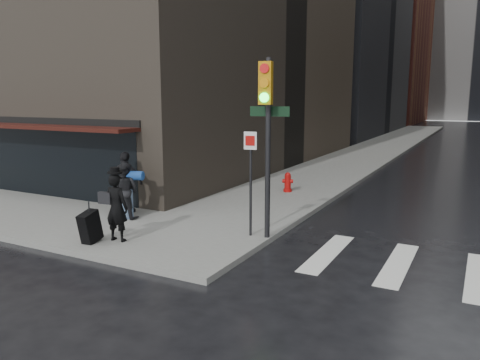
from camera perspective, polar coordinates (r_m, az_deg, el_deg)
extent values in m
plane|color=black|center=(11.97, -7.23, -7.67)|extent=(140.00, 140.00, 0.00)
cube|color=slate|center=(37.08, 17.40, 4.09)|extent=(4.00, 50.00, 0.15)
cube|color=silver|center=(11.36, 10.63, -8.71)|extent=(0.50, 3.00, 0.01)
cube|color=silver|center=(11.03, 18.70, -9.66)|extent=(0.50, 3.00, 0.01)
cube|color=silver|center=(10.94, 27.13, -10.43)|extent=(0.50, 3.00, 0.01)
cube|color=brown|center=(74.55, 12.82, 17.03)|extent=(22.00, 20.00, 26.00)
cube|color=black|center=(17.85, -22.19, 2.14)|extent=(8.00, 0.12, 2.60)
cube|color=black|center=(17.42, -23.72, 6.00)|extent=(8.40, 1.10, 0.12)
cube|color=black|center=(17.68, -22.67, 6.67)|extent=(8.40, 0.08, 0.22)
imported|color=black|center=(11.76, -14.83, -3.25)|extent=(0.65, 0.46, 1.68)
cylinder|color=black|center=(11.60, -15.02, 0.88)|extent=(0.36, 0.36, 0.04)
cylinder|color=black|center=(11.59, -15.03, 1.17)|extent=(0.22, 0.22, 0.13)
cube|color=black|center=(11.84, -16.12, -2.12)|extent=(0.37, 0.14, 0.29)
cube|color=black|center=(11.88, -17.81, -5.49)|extent=(0.34, 0.67, 0.85)
cylinder|color=black|center=(11.77, -17.93, -3.39)|extent=(0.03, 0.03, 0.39)
imported|color=black|center=(13.91, -13.80, -1.25)|extent=(0.86, 0.71, 1.64)
cube|color=black|center=(14.33, -14.63, -2.30)|extent=(0.52, 0.32, 0.31)
cylinder|color=navy|center=(13.77, -12.69, 0.53)|extent=(0.55, 0.39, 0.26)
imported|color=black|center=(14.56, -13.71, -0.29)|extent=(1.16, 0.63, 1.87)
cylinder|color=black|center=(11.45, 3.42, 3.66)|extent=(0.13, 0.13, 4.41)
cube|color=#B87B0C|center=(11.16, 3.15, 11.71)|extent=(0.33, 0.24, 0.99)
cylinder|color=red|center=(11.06, 3.00, 13.44)|extent=(0.23, 0.09, 0.22)
cylinder|color=orange|center=(11.05, 2.99, 11.73)|extent=(0.23, 0.09, 0.22)
cylinder|color=#19E533|center=(11.05, 2.97, 10.01)|extent=(0.23, 0.09, 0.22)
cylinder|color=black|center=(11.71, 1.31, -0.55)|extent=(0.07, 0.07, 2.64)
cube|color=white|center=(11.54, 1.27, 4.82)|extent=(0.33, 0.07, 0.44)
cube|color=black|center=(11.46, 3.64, 8.35)|extent=(0.99, 0.17, 0.24)
cylinder|color=#A10B09|center=(17.56, 5.82, -1.25)|extent=(0.32, 0.32, 0.10)
cylinder|color=#A10B09|center=(17.52, 5.83, -0.45)|extent=(0.24, 0.24, 0.60)
sphere|color=#A10B09|center=(17.46, 5.85, 0.57)|extent=(0.22, 0.22, 0.22)
cylinder|color=#A10B09|center=(17.50, 5.84, -0.13)|extent=(0.42, 0.25, 0.14)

